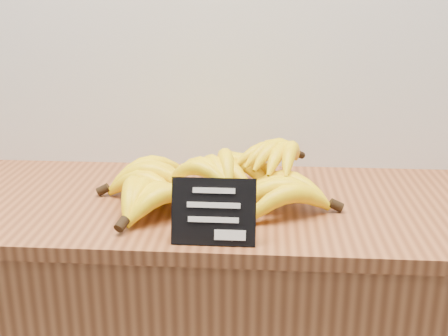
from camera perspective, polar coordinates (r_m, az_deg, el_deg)
counter_top at (r=1.27m, az=0.16°, el=-3.79°), size 1.58×0.54×0.03m
chalkboard_sign at (r=1.04m, az=-1.06°, el=-4.48°), size 0.16×0.04×0.12m
banana_pile at (r=1.25m, az=-0.95°, el=-1.23°), size 0.54×0.42×0.12m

